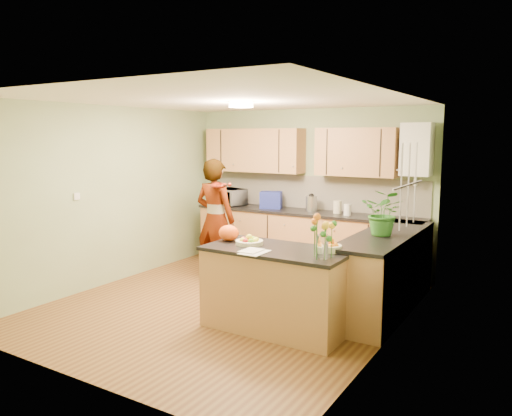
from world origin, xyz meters
The scene contains 28 objects.
floor centered at (0.00, 0.00, 0.00)m, with size 4.50×4.50×0.00m, color brown.
ceiling centered at (0.00, 0.00, 2.50)m, with size 4.00×4.50×0.02m, color white.
wall_back centered at (0.00, 2.25, 1.25)m, with size 4.00×0.02×2.50m, color gray.
wall_front centered at (0.00, -2.25, 1.25)m, with size 4.00×0.02×2.50m, color gray.
wall_left centered at (-2.00, 0.00, 1.25)m, with size 0.02×4.50×2.50m, color gray.
wall_right centered at (2.00, 0.00, 1.25)m, with size 0.02×4.50×2.50m, color gray.
back_counter centered at (0.10, 1.95, 0.47)m, with size 3.64×0.62×0.94m.
right_counter centered at (1.70, 0.85, 0.47)m, with size 0.62×2.24×0.94m.
splashback centered at (0.10, 2.23, 1.20)m, with size 3.60×0.02×0.52m, color white.
upper_cabinets centered at (-0.18, 2.08, 1.85)m, with size 3.20×0.34×0.70m.
boiler centered at (1.70, 2.09, 1.90)m, with size 0.40×0.30×0.86m.
window_right centered at (1.99, 0.60, 1.55)m, with size 0.01×1.30×1.05m.
light_switch centered at (-1.99, -0.60, 1.30)m, with size 0.02×0.09×0.09m, color white.
ceiling_lamp centered at (0.00, 0.30, 2.46)m, with size 0.30×0.30×0.07m.
peninsula_island centered at (0.87, -0.34, 0.45)m, with size 1.56×0.80×0.89m.
fruit_dish centered at (0.52, -0.34, 0.94)m, with size 0.30×0.30×0.11m.
orange_bowl centered at (1.42, -0.19, 0.95)m, with size 0.23×0.23×0.14m.
flower_vase centered at (1.47, -0.52, 1.24)m, with size 0.28×0.28×0.52m.
orange_bag centered at (0.21, -0.29, 0.98)m, with size 0.24×0.20×0.18m, color #FF5815.
papers centered at (0.77, -0.64, 0.90)m, with size 0.23×0.31×0.01m, color silver.
violinist centered at (-0.83, 0.88, 0.88)m, with size 0.64×0.42×1.76m, color #DAAB85.
violin centered at (-0.63, 0.66, 1.41)m, with size 0.66×0.27×0.13m, color #550C05, non-canonical shape.
microwave centered at (-1.27, 1.92, 1.08)m, with size 0.49×0.33×0.27m, color white.
blue_box centered at (-0.51, 1.96, 1.07)m, with size 0.33×0.24×0.27m, color navy.
kettle centered at (0.18, 1.99, 1.07)m, with size 0.17×0.17×0.32m.
jar_cream centered at (0.60, 2.00, 1.03)m, with size 0.12×0.12×0.19m, color beige.
jar_white centered at (0.80, 1.88, 1.02)m, with size 0.11×0.11×0.16m, color white.
potted_plant centered at (1.70, 0.70, 1.21)m, with size 0.48×0.42×0.53m, color #2C6D24.
Camera 1 is at (3.39, -4.91, 2.08)m, focal length 35.00 mm.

